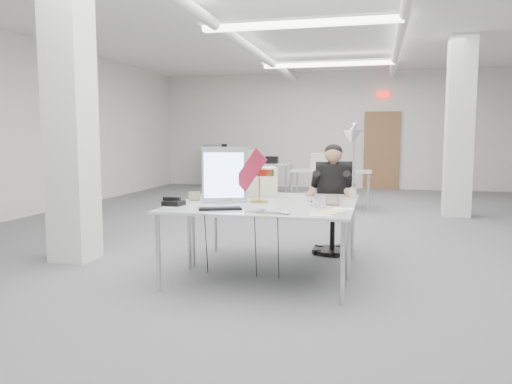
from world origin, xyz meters
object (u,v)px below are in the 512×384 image
bankers_lamp (259,187)px  desk_main (257,209)px  office_chair (333,212)px  seated_person (333,181)px  beige_monitor (260,182)px  monitor (225,175)px  desk_phone (174,203)px  laptop (263,212)px  architect_lamp (353,157)px

bankers_lamp → desk_main: bearing=-66.7°
office_chair → seated_person: (0.00, -0.05, 0.39)m
seated_person → beige_monitor: seated_person is taller
monitor → desk_phone: (-0.44, -0.29, -0.26)m
laptop → architect_lamp: architect_lamp is taller
monitor → beige_monitor: 0.69m
desk_main → monitor: monitor is taller
beige_monitor → architect_lamp: 1.10m
seated_person → beige_monitor: 0.96m
laptop → beige_monitor: (-0.32, 1.22, 0.15)m
monitor → beige_monitor: size_ratio=1.63×
seated_person → desk_phone: (-1.43, -1.49, -0.12)m
laptop → desk_phone: size_ratio=1.89×
seated_person → bankers_lamp: seated_person is taller
seated_person → architect_lamp: architect_lamp is taller
monitor → bankers_lamp: size_ratio=1.75×
laptop → bankers_lamp: bearing=115.5°
laptop → desk_phone: (-0.97, 0.28, 0.01)m
office_chair → bankers_lamp: bearing=-128.6°
desk_main → bankers_lamp: 0.46m
laptop → desk_phone: 1.01m
desk_main → beige_monitor: beige_monitor is taller
beige_monitor → bankers_lamp: bearing=-98.6°
desk_main → bankers_lamp: size_ratio=5.51×
seated_person → beige_monitor: (-0.77, -0.56, 0.02)m
laptop → desk_main: bearing=123.2°
office_chair → beige_monitor: size_ratio=2.93×
monitor → bankers_lamp: 0.38m
bankers_lamp → architect_lamp: architect_lamp is taller
desk_phone → monitor: bearing=40.0°
seated_person → laptop: size_ratio=2.86×
desk_main → monitor: 0.57m
desk_phone → architect_lamp: 1.90m
desk_main → seated_person: seated_person is taller
monitor → laptop: bearing=-66.1°
laptop → bankers_lamp: (-0.20, 0.71, 0.15)m
beige_monitor → seated_person: bearing=14.6°
desk_main → laptop: size_ratio=5.17×
bankers_lamp → desk_phone: (-0.77, -0.43, -0.14)m
office_chair → laptop: office_chair is taller
architect_lamp → office_chair: bearing=100.5°
desk_main → office_chair: 1.66m
desk_main → architect_lamp: (0.85, 0.74, 0.48)m
bankers_lamp → architect_lamp: size_ratio=0.35×
monitor → beige_monitor: (0.21, 0.65, -0.12)m
desk_main → office_chair: size_ratio=1.75×
seated_person → bankers_lamp: size_ratio=3.06×
office_chair → desk_phone: office_chair is taller
laptop → architect_lamp: bearing=64.6°
desk_phone → beige_monitor: 1.15m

